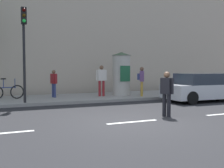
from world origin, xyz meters
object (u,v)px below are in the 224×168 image
at_px(pedestrian_tallest, 167,91).
at_px(parked_car_blue, 205,88).
at_px(traffic_light, 24,39).
at_px(pedestrian_in_dark_shirt, 141,79).
at_px(poster_column, 121,73).
at_px(pedestrian_near_pole, 102,78).
at_px(pedestrian_with_bag, 54,82).
at_px(bicycle_leaning, 7,92).

distance_m(pedestrian_tallest, parked_car_blue, 5.54).
xyz_separation_m(traffic_light, parked_car_blue, (9.00, -1.71, -2.36)).
bearing_deg(pedestrian_in_dark_shirt, poster_column, 131.47).
bearing_deg(parked_car_blue, traffic_light, 169.24).
relative_size(pedestrian_tallest, pedestrian_near_pole, 0.92).
relative_size(poster_column, parked_car_blue, 0.55).
bearing_deg(pedestrian_with_bag, bicycle_leaning, -178.84).
bearing_deg(pedestrian_in_dark_shirt, traffic_light, -174.76).
height_order(pedestrian_with_bag, parked_car_blue, pedestrian_with_bag).
bearing_deg(parked_car_blue, poster_column, 136.27).
bearing_deg(pedestrian_near_pole, parked_car_blue, -34.21).
distance_m(pedestrian_in_dark_shirt, parked_car_blue, 3.47).
xyz_separation_m(pedestrian_tallest, pedestrian_in_dark_shirt, (2.01, 5.42, 0.21)).
relative_size(traffic_light, poster_column, 1.70).
relative_size(traffic_light, pedestrian_with_bag, 2.89).
xyz_separation_m(pedestrian_with_bag, pedestrian_in_dark_shirt, (4.74, -1.34, 0.14)).
distance_m(traffic_light, parked_car_blue, 9.46).
height_order(pedestrian_with_bag, bicycle_leaning, pedestrian_with_bag).
xyz_separation_m(poster_column, pedestrian_tallest, (-1.18, -6.36, -0.50)).
bearing_deg(poster_column, traffic_light, -164.75).
distance_m(poster_column, parked_car_blue, 4.74).
xyz_separation_m(traffic_light, pedestrian_in_dark_shirt, (6.44, 0.59, -1.92)).
bearing_deg(poster_column, pedestrian_in_dark_shirt, -48.53).
height_order(poster_column, pedestrian_tallest, poster_column).
distance_m(poster_column, pedestrian_near_pole, 1.30).
xyz_separation_m(pedestrian_near_pole, bicycle_leaning, (-5.05, 0.42, -0.66)).
bearing_deg(poster_column, pedestrian_with_bag, 174.16).
bearing_deg(pedestrian_with_bag, pedestrian_tallest, -68.02).
xyz_separation_m(poster_column, pedestrian_in_dark_shirt, (0.83, -0.94, -0.30)).
relative_size(poster_column, pedestrian_near_pole, 1.45).
distance_m(pedestrian_near_pole, bicycle_leaning, 5.11).
distance_m(traffic_light, pedestrian_near_pole, 4.94).
relative_size(pedestrian_in_dark_shirt, parked_car_blue, 0.36).
distance_m(traffic_light, pedestrian_in_dark_shirt, 6.75).
bearing_deg(parked_car_blue, bicycle_leaning, 159.72).
bearing_deg(pedestrian_in_dark_shirt, pedestrian_with_bag, 164.22).
distance_m(pedestrian_tallest, bicycle_leaning, 8.47).
distance_m(poster_column, bicycle_leaning, 6.41).
distance_m(traffic_light, pedestrian_with_bag, 3.29).
bearing_deg(pedestrian_tallest, parked_car_blue, 34.37).
relative_size(poster_column, pedestrian_tallest, 1.57).
relative_size(pedestrian_with_bag, parked_car_blue, 0.33).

